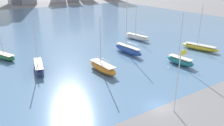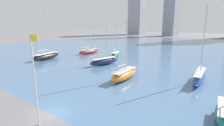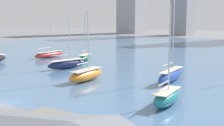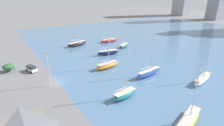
{
  "view_description": "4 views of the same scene",
  "coord_description": "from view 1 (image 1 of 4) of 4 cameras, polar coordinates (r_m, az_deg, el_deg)",
  "views": [
    {
      "loc": [
        -22.04,
        -20.9,
        18.74
      ],
      "look_at": [
        -1.32,
        11.67,
        3.86
      ],
      "focal_mm": 35.0,
      "sensor_mm": 36.0,
      "label": 1
    },
    {
      "loc": [
        17.47,
        -10.76,
        10.45
      ],
      "look_at": [
        -2.43,
        15.3,
        3.33
      ],
      "focal_mm": 28.0,
      "sensor_mm": 36.0,
      "label": 2
    },
    {
      "loc": [
        31.98,
        -22.75,
        10.25
      ],
      "look_at": [
        3.26,
        18.81,
        3.07
      ],
      "focal_mm": 50.0,
      "sensor_mm": 36.0,
      "label": 3
    },
    {
      "loc": [
        44.65,
        -11.43,
        23.0
      ],
      "look_at": [
        5.4,
        14.69,
        4.29
      ],
      "focal_mm": 28.0,
      "sensor_mm": 36.0,
      "label": 4
    }
  ],
  "objects": [
    {
      "name": "sailboat_green",
      "position": [
        60.19,
        -26.15,
        1.58
      ],
      "size": [
        4.96,
        7.55,
        11.85
      ],
      "rotation": [
        0.0,
        0.0,
        0.43
      ],
      "color": "#236B3D",
      "rests_on": "harbor_water"
    },
    {
      "name": "sailboat_navy",
      "position": [
        49.73,
        -18.56,
        -0.96
      ],
      "size": [
        3.77,
        9.5,
        11.31
      ],
      "rotation": [
        0.0,
        0.0,
        -0.2
      ],
      "color": "#19234C",
      "rests_on": "harbor_water"
    },
    {
      "name": "sailboat_teal",
      "position": [
        53.11,
        17.33,
        0.59
      ],
      "size": [
        2.9,
        7.28,
        12.09
      ],
      "rotation": [
        0.0,
        0.0,
        0.11
      ],
      "color": "#1E757F",
      "rests_on": "harbor_water"
    },
    {
      "name": "sailboat_white",
      "position": [
        72.6,
        6.54,
        6.73
      ],
      "size": [
        3.77,
        10.44,
        10.5
      ],
      "rotation": [
        0.0,
        0.0,
        0.18
      ],
      "color": "white",
      "rests_on": "harbor_water"
    },
    {
      "name": "sailboat_yellow",
      "position": [
        66.31,
        21.96,
        3.88
      ],
      "size": [
        5.08,
        10.57,
        12.24
      ],
      "rotation": [
        0.0,
        0.0,
        0.27
      ],
      "color": "yellow",
      "rests_on": "harbor_water"
    },
    {
      "name": "flag_pole",
      "position": [
        32.67,
        16.84,
        -4.08
      ],
      "size": [
        1.24,
        0.14,
        9.77
      ],
      "color": "silver",
      "rests_on": "ground_plane"
    },
    {
      "name": "sailboat_blue",
      "position": [
        58.6,
        4.17,
        3.54
      ],
      "size": [
        2.55,
        10.46,
        13.77
      ],
      "rotation": [
        0.0,
        0.0,
        0.08
      ],
      "color": "#284CA8",
      "rests_on": "harbor_water"
    },
    {
      "name": "ground_plane",
      "position": [
        35.69,
        12.16,
        -11.13
      ],
      "size": [
        500.0,
        500.0,
        0.0
      ],
      "primitive_type": "plane",
      "color": "slate"
    },
    {
      "name": "sailboat_orange",
      "position": [
        46.83,
        -2.47,
        -1.13
      ],
      "size": [
        3.1,
        9.05,
        11.74
      ],
      "rotation": [
        0.0,
        0.0,
        0.08
      ],
      "color": "orange",
      "rests_on": "harbor_water"
    },
    {
      "name": "harbor_water",
      "position": [
        95.39,
        -18.67,
        8.66
      ],
      "size": [
        180.0,
        140.0,
        0.0
      ],
      "color": "#4C7099",
      "rests_on": "ground_plane"
    }
  ]
}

